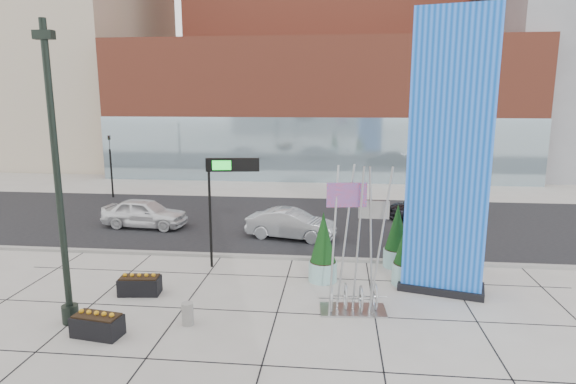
# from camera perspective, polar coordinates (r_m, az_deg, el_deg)

# --- Properties ---
(ground) EXTENTS (160.00, 160.00, 0.00)m
(ground) POSITION_cam_1_polar(r_m,az_deg,el_deg) (16.40, -4.40, -12.41)
(ground) COLOR #9E9991
(ground) RESTS_ON ground
(street_asphalt) EXTENTS (80.00, 12.00, 0.02)m
(street_asphalt) POSITION_cam_1_polar(r_m,az_deg,el_deg) (25.77, -0.40, -3.48)
(street_asphalt) COLOR black
(street_asphalt) RESTS_ON ground
(curb_edge) EXTENTS (80.00, 0.30, 0.12)m
(curb_edge) POSITION_cam_1_polar(r_m,az_deg,el_deg) (20.06, -2.34, -7.70)
(curb_edge) COLOR gray
(curb_edge) RESTS_ON ground
(tower_podium) EXTENTS (34.00, 10.00, 11.00)m
(tower_podium) POSITION_cam_1_polar(r_m,az_deg,el_deg) (41.81, 3.61, 9.79)
(tower_podium) COLOR brown
(tower_podium) RESTS_ON ground
(tower_glass_front) EXTENTS (34.00, 0.60, 5.00)m
(tower_glass_front) POSITION_cam_1_polar(r_m,az_deg,el_deg) (37.23, 3.23, 4.98)
(tower_glass_front) COLOR #8CA5B2
(tower_glass_front) RESTS_ON ground
(blue_pylon) EXTENTS (3.02, 1.93, 9.33)m
(blue_pylon) POSITION_cam_1_polar(r_m,az_deg,el_deg) (16.63, 18.55, 3.52)
(blue_pylon) COLOR blue
(blue_pylon) RESTS_ON ground
(lamp_post) EXTENTS (0.54, 0.47, 8.60)m
(lamp_post) POSITION_cam_1_polar(r_m,az_deg,el_deg) (15.03, -25.39, -1.58)
(lamp_post) COLOR black
(lamp_post) RESTS_ON ground
(public_art_sculpture) EXTENTS (2.09, 1.14, 4.62)m
(public_art_sculpture) POSITION_cam_1_polar(r_m,az_deg,el_deg) (15.13, 7.87, -9.62)
(public_art_sculpture) COLOR #AAADAE
(public_art_sculpture) RESTS_ON ground
(concrete_bollard) EXTENTS (0.35, 0.35, 0.67)m
(concrete_bollard) POSITION_cam_1_polar(r_m,az_deg,el_deg) (14.79, -11.81, -13.96)
(concrete_bollard) COLOR gray
(concrete_bollard) RESTS_ON ground
(overhead_street_sign) EXTENTS (2.02, 0.46, 4.29)m
(overhead_street_sign) POSITION_cam_1_polar(r_m,az_deg,el_deg) (18.27, -7.16, 2.07)
(overhead_street_sign) COLOR black
(overhead_street_sign) RESTS_ON ground
(round_planter_east) EXTENTS (1.09, 1.09, 2.72)m
(round_planter_east) POSITION_cam_1_polar(r_m,az_deg,el_deg) (17.57, 14.08, -6.60)
(round_planter_east) COLOR #93C6C4
(round_planter_east) RESTS_ON ground
(round_planter_mid) EXTENTS (1.00, 1.00, 2.50)m
(round_planter_mid) POSITION_cam_1_polar(r_m,az_deg,el_deg) (19.28, 12.78, -5.26)
(round_planter_mid) COLOR #93C6C4
(round_planter_mid) RESTS_ON ground
(round_planter_west) EXTENTS (1.02, 1.02, 2.56)m
(round_planter_west) POSITION_cam_1_polar(r_m,az_deg,el_deg) (17.42, 4.18, -6.71)
(round_planter_west) COLOR #93C6C4
(round_planter_west) RESTS_ON ground
(box_planter_north) EXTENTS (1.41, 0.80, 0.74)m
(box_planter_north) POSITION_cam_1_polar(r_m,az_deg,el_deg) (17.28, -17.16, -10.42)
(box_planter_north) COLOR black
(box_planter_north) RESTS_ON ground
(box_planter_south) EXTENTS (1.44, 0.88, 0.75)m
(box_planter_south) POSITION_cam_1_polar(r_m,az_deg,el_deg) (14.88, -21.66, -14.36)
(box_planter_south) COLOR black
(box_planter_south) RESTS_ON ground
(car_white_west) EXTENTS (4.42, 2.11, 1.46)m
(car_white_west) POSITION_cam_1_polar(r_m,az_deg,el_deg) (25.56, -16.61, -2.43)
(car_white_west) COLOR white
(car_white_west) RESTS_ON ground
(car_silver_mid) EXTENTS (4.34, 2.24, 1.36)m
(car_silver_mid) POSITION_cam_1_polar(r_m,az_deg,el_deg) (22.59, 0.35, -3.85)
(car_silver_mid) COLOR #9EA1A5
(car_silver_mid) RESTS_ON ground
(car_dark_east) EXTENTS (4.79, 2.80, 1.30)m
(car_dark_east) POSITION_cam_1_polar(r_m,az_deg,el_deg) (27.37, 16.25, -1.68)
(car_dark_east) COLOR black
(car_dark_east) RESTS_ON ground
(traffic_signal) EXTENTS (0.15, 0.18, 4.10)m
(traffic_signal) POSITION_cam_1_polar(r_m,az_deg,el_deg) (33.51, -20.27, 3.25)
(traffic_signal) COLOR black
(traffic_signal) RESTS_ON ground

